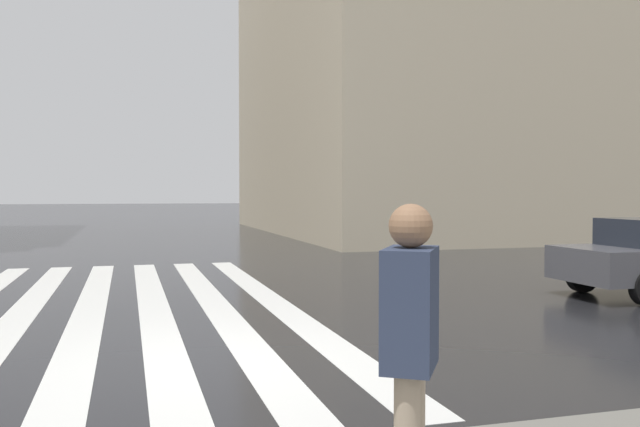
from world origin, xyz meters
The scene contains 4 objects.
ground_plane centered at (0.00, 0.00, 0.00)m, with size 220.00×220.00×0.00m, color black.
zebra_crossing centered at (4.00, 1.02, 0.00)m, with size 13.00×5.50×0.01m.
haussmann_block_corner centered at (22.44, -18.74, 10.76)m, with size 19.88×26.37×21.97m.
pedestrian_approaching_kerb centered at (-4.34, -0.41, 1.14)m, with size 0.47×0.42×1.68m.
Camera 1 is at (-7.39, 0.94, 1.88)m, focal length 37.49 mm.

